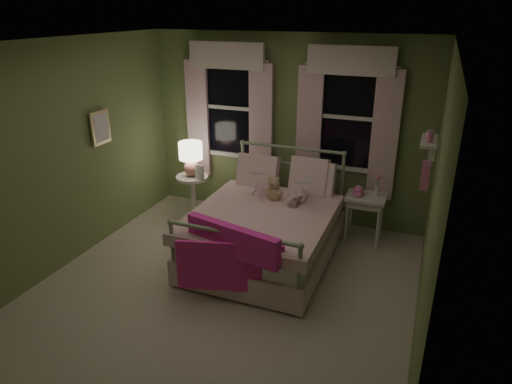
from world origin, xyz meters
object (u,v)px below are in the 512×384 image
at_px(nightstand_left, 193,191).
at_px(child_left, 258,175).
at_px(bed, 267,230).
at_px(teddy_bear, 274,190).
at_px(nightstand_right, 365,203).
at_px(table_lamp, 191,156).
at_px(child_right, 300,180).

bearing_deg(nightstand_left, child_left, -12.88).
bearing_deg(bed, teddy_bear, 91.15).
xyz_separation_m(bed, nightstand_right, (1.04, 0.86, 0.17)).
relative_size(nightstand_left, table_lamp, 1.32).
bearing_deg(child_left, nightstand_left, -38.57).
relative_size(teddy_bear, table_lamp, 0.64).
height_order(bed, child_left, child_left).
bearing_deg(child_right, bed, 61.09).
relative_size(child_left, nightstand_right, 1.04).
relative_size(teddy_bear, nightstand_right, 0.49).
xyz_separation_m(teddy_bear, nightstand_right, (1.05, 0.58, -0.24)).
distance_m(table_lamp, nightstand_right, 2.47).
bearing_deg(table_lamp, nightstand_left, 180.00).
height_order(child_right, teddy_bear, child_right).
xyz_separation_m(bed, teddy_bear, (-0.01, 0.27, 0.42)).
height_order(child_right, nightstand_right, child_right).
height_order(nightstand_left, table_lamp, table_lamp).
xyz_separation_m(child_left, child_right, (0.56, 0.00, 0.01)).
bearing_deg(nightstand_left, bed, -26.21).
bearing_deg(teddy_bear, table_lamp, 163.48).
height_order(table_lamp, nightstand_right, table_lamp).
bearing_deg(table_lamp, teddy_bear, -16.52).
height_order(bed, nightstand_right, bed).
relative_size(child_right, nightstand_left, 1.04).
relative_size(child_left, table_lamp, 1.35).
height_order(child_left, nightstand_right, child_left).
distance_m(bed, nightstand_left, 1.55).
bearing_deg(table_lamp, bed, -26.21).
bearing_deg(table_lamp, child_left, -12.88).
height_order(child_right, table_lamp, child_right).
bearing_deg(nightstand_right, table_lamp, -176.00).
xyz_separation_m(child_right, teddy_bear, (-0.28, -0.16, -0.11)).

